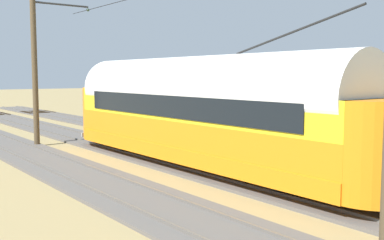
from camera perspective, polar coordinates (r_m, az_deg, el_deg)
The scene contains 6 objects.
ground_plane at distance 17.51m, azimuth 1.64°, elevation -6.29°, with size 220.00×220.00×0.00m, color #937F51.
track_streetcar_siding at distance 20.51m, azimuth 10.14°, elevation -4.48°, with size 2.80×80.00×0.18m.
track_adjacent_siding at distance 17.74m, azimuth 1.01°, elevation -5.95°, with size 2.80×80.00×0.18m.
track_third_siding at distance 15.59m, azimuth -11.12°, elevation -7.66°, with size 2.80×80.00×0.18m.
vintage_streetcar at distance 17.60m, azimuth 0.62°, elevation 1.21°, with size 2.65×17.13×5.25m.
catenary_pole_foreground at distance 24.67m, azimuth -18.61°, elevation 6.16°, with size 3.16×0.28×7.61m.
Camera 1 is at (10.75, 13.35, 3.58)m, focal length 43.34 mm.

